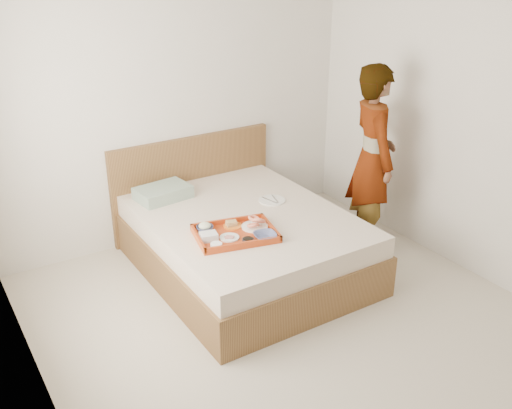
{
  "coord_description": "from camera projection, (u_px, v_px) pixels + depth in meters",
  "views": [
    {
      "loc": [
        -2.16,
        -2.77,
        2.6
      ],
      "look_at": [
        0.15,
        0.9,
        0.65
      ],
      "focal_mm": 40.66,
      "sensor_mm": 36.0,
      "label": 1
    }
  ],
  "objects": [
    {
      "name": "bread_plate",
      "position": [
        233.0,
        226.0,
        4.61
      ],
      "size": [
        0.18,
        0.18,
        0.01
      ],
      "primitive_type": "cylinder",
      "rotation": [
        0.0,
        0.0,
        -0.22
      ],
      "color": "orange",
      "rests_on": "tray"
    },
    {
      "name": "person",
      "position": [
        372.0,
        159.0,
        5.19
      ],
      "size": [
        0.6,
        0.72,
        1.7
      ],
      "primitive_type": "imported",
      "rotation": [
        0.0,
        0.0,
        1.2
      ],
      "color": "silver",
      "rests_on": "ground"
    },
    {
      "name": "wall_right",
      "position": [
        488.0,
        125.0,
        4.57
      ],
      "size": [
        0.01,
        4.0,
        2.6
      ],
      "primitive_type": "cube",
      "color": "silver",
      "rests_on": "ground"
    },
    {
      "name": "bed",
      "position": [
        245.0,
        243.0,
        4.96
      ],
      "size": [
        1.65,
        2.0,
        0.53
      ],
      "primitive_type": "cube",
      "color": "brown",
      "rests_on": "ground"
    },
    {
      "name": "meat_plate",
      "position": [
        229.0,
        238.0,
        4.43
      ],
      "size": [
        0.18,
        0.18,
        0.01
      ],
      "primitive_type": "cylinder",
      "rotation": [
        0.0,
        0.0,
        -0.22
      ],
      "color": "white",
      "rests_on": "tray"
    },
    {
      "name": "plastic_tub",
      "position": [
        209.0,
        236.0,
        4.4
      ],
      "size": [
        0.15,
        0.13,
        0.06
      ],
      "primitive_type": "cube",
      "rotation": [
        0.0,
        0.0,
        -0.22
      ],
      "color": "silver",
      "rests_on": "tray"
    },
    {
      "name": "dinner_plate",
      "position": [
        272.0,
        200.0,
        5.11
      ],
      "size": [
        0.26,
        0.26,
        0.01
      ],
      "primitive_type": "cylinder",
      "rotation": [
        0.0,
        0.0,
        -0.11
      ],
      "color": "white",
      "rests_on": "bed"
    },
    {
      "name": "salad_bowl",
      "position": [
        205.0,
        228.0,
        4.54
      ],
      "size": [
        0.16,
        0.16,
        0.04
      ],
      "primitive_type": "imported",
      "rotation": [
        0.0,
        0.0,
        -0.22
      ],
      "color": "navy",
      "rests_on": "tray"
    },
    {
      "name": "headboard",
      "position": [
        193.0,
        184.0,
        5.63
      ],
      "size": [
        1.65,
        0.06,
        0.95
      ],
      "primitive_type": "cube",
      "color": "brown",
      "rests_on": "ground"
    },
    {
      "name": "wall_back",
      "position": [
        178.0,
        101.0,
        5.26
      ],
      "size": [
        3.5,
        0.01,
        2.6
      ],
      "primitive_type": "cube",
      "color": "silver",
      "rests_on": "ground"
    },
    {
      "name": "ground",
      "position": [
        304.0,
        332.0,
        4.25
      ],
      "size": [
        3.5,
        4.0,
        0.01
      ],
      "primitive_type": "cube",
      "color": "beige",
      "rests_on": "ground"
    },
    {
      "name": "sauce_dish",
      "position": [
        248.0,
        241.0,
        4.36
      ],
      "size": [
        0.11,
        0.11,
        0.03
      ],
      "primitive_type": "cylinder",
      "rotation": [
        0.0,
        0.0,
        -0.22
      ],
      "color": "black",
      "rests_on": "tray"
    },
    {
      "name": "prawn_plate",
      "position": [
        255.0,
        227.0,
        4.6
      ],
      "size": [
        0.25,
        0.25,
        0.01
      ],
      "primitive_type": "cylinder",
      "rotation": [
        0.0,
        0.0,
        -0.22
      ],
      "color": "white",
      "rests_on": "tray"
    },
    {
      "name": "tray",
      "position": [
        235.0,
        233.0,
        4.48
      ],
      "size": [
        0.7,
        0.57,
        0.06
      ],
      "primitive_type": "cube",
      "rotation": [
        0.0,
        0.0,
        -0.22
      ],
      "color": "#AB3E0D",
      "rests_on": "bed"
    },
    {
      "name": "pillow",
      "position": [
        163.0,
        193.0,
        5.14
      ],
      "size": [
        0.49,
        0.36,
        0.11
      ],
      "primitive_type": "cube",
      "rotation": [
        0.0,
        0.0,
        0.11
      ],
      "color": "#9BAC9B",
      "rests_on": "bed"
    },
    {
      "name": "navy_bowl_big",
      "position": [
        265.0,
        236.0,
        4.42
      ],
      "size": [
        0.21,
        0.21,
        0.04
      ],
      "primitive_type": "imported",
      "rotation": [
        0.0,
        0.0,
        -0.22
      ],
      "color": "navy",
      "rests_on": "tray"
    },
    {
      "name": "cheese_round",
      "position": [
        216.0,
        245.0,
        4.29
      ],
      "size": [
        0.11,
        0.11,
        0.03
      ],
      "primitive_type": "cylinder",
      "rotation": [
        0.0,
        0.0,
        -0.22
      ],
      "color": "white",
      "rests_on": "tray"
    },
    {
      "name": "wall_left",
      "position": [
        29.0,
        232.0,
        2.87
      ],
      "size": [
        0.01,
        4.0,
        2.6
      ],
      "primitive_type": "cube",
      "color": "silver",
      "rests_on": "ground"
    }
  ]
}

